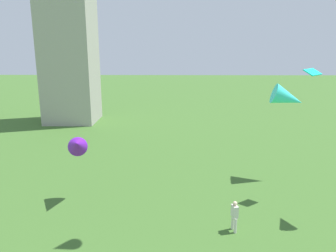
% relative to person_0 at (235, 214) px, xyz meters
% --- Properties ---
extents(person_0, '(0.37, 0.55, 1.82)m').
position_rel_person_0_xyz_m(person_0, '(0.00, 0.00, 0.00)').
color(person_0, silver).
rests_on(person_0, ground_plane).
extents(kite_flying_2, '(1.33, 1.23, 0.44)m').
position_rel_person_0_xyz_m(kite_flying_2, '(5.50, 4.73, 7.53)').
color(kite_flying_2, '#0AE5C0').
extents(kite_flying_3, '(1.82, 2.45, 1.92)m').
position_rel_person_0_xyz_m(kite_flying_3, '(-9.67, 3.48, 2.93)').
color(kite_flying_3, '#6C16BE').
extents(kite_flying_5, '(2.77, 1.89, 2.19)m').
position_rel_person_0_xyz_m(kite_flying_5, '(5.25, 8.15, 5.32)').
color(kite_flying_5, '#3AEFE4').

